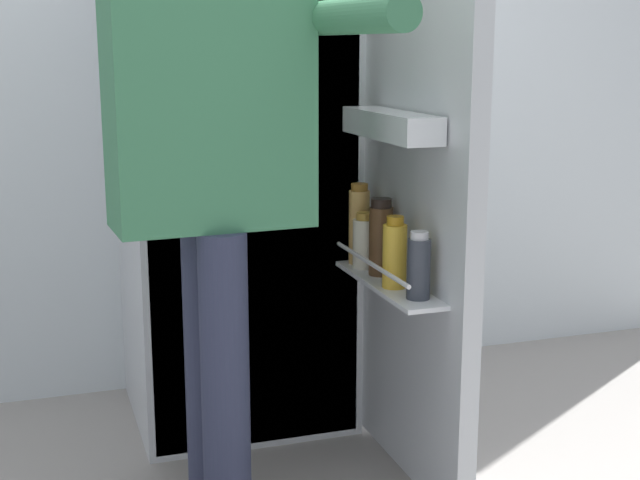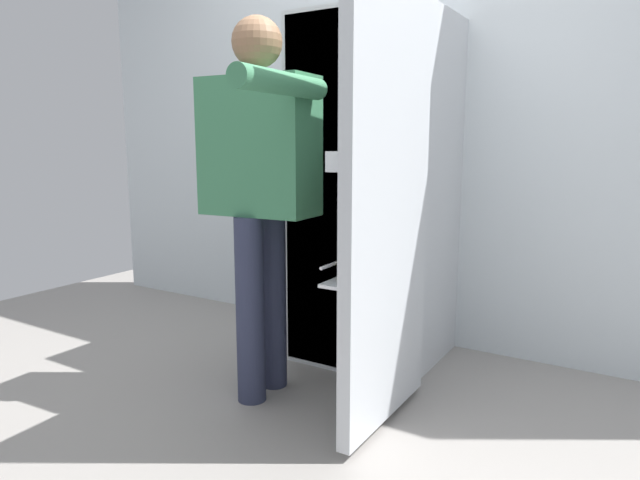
# 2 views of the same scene
# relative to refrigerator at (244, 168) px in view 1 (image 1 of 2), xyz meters

# --- Properties ---
(kitchen_wall) EXTENTS (4.40, 0.10, 2.61)m
(kitchen_wall) POSITION_rel_refrigerator_xyz_m (-0.03, 0.42, 0.47)
(kitchen_wall) COLOR silver
(kitchen_wall) RESTS_ON ground_plane
(refrigerator) EXTENTS (0.73, 1.28, 1.67)m
(refrigerator) POSITION_rel_refrigerator_xyz_m (0.00, 0.00, 0.00)
(refrigerator) COLOR silver
(refrigerator) RESTS_ON ground_plane
(person) EXTENTS (0.58, 0.76, 1.57)m
(person) POSITION_rel_refrigerator_xyz_m (-0.22, -0.62, 0.11)
(person) COLOR #2D334C
(person) RESTS_ON ground_plane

